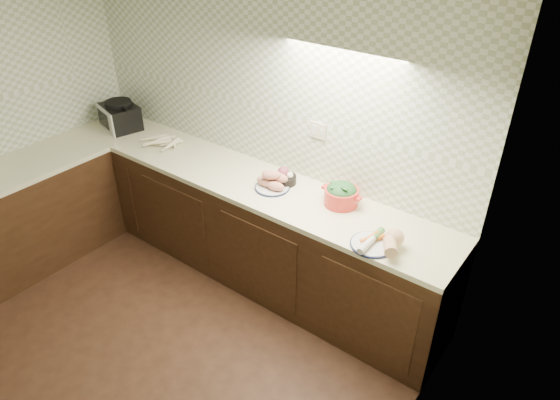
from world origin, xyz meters
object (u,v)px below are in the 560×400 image
Objects in this scene: toaster_oven at (120,116)px; parsnip_pile at (167,138)px; onion_bowl at (285,177)px; veg_plate at (384,240)px; sweet_potato_plate at (273,182)px; dutch_oven at (341,194)px.

parsnip_pile is at bearing 20.82° from toaster_oven.
onion_bowl is (1.26, 0.05, 0.02)m from parsnip_pile.
onion_bowl is 0.48× the size of veg_plate.
onion_bowl is at bearing 164.82° from veg_plate.
parsnip_pile is (0.57, 0.05, -0.09)m from toaster_oven.
toaster_oven is 1.64× the size of sweet_potato_plate.
toaster_oven reaches higher than parsnip_pile.
onion_bowl is at bearing 18.56° from toaster_oven.
toaster_oven is 2.33m from dutch_oven.
toaster_oven is 0.58m from parsnip_pile.
parsnip_pile is at bearing -177.95° from onion_bowl.
onion_bowl is 0.56× the size of dutch_oven.
toaster_oven is 1.80m from sweet_potato_plate.
sweet_potato_plate is at bearing 14.91° from toaster_oven.
toaster_oven is 2.80m from veg_plate.
toaster_oven is 1.06× the size of parsnip_pile.
toaster_oven reaches higher than veg_plate.
parsnip_pile is 2.40× the size of onion_bowl.
parsnip_pile is 2.23m from veg_plate.
dutch_oven is at bearing 1.49° from parsnip_pile.
veg_plate is (2.79, -0.16, -0.08)m from toaster_oven.
onion_bowl reaches higher than veg_plate.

